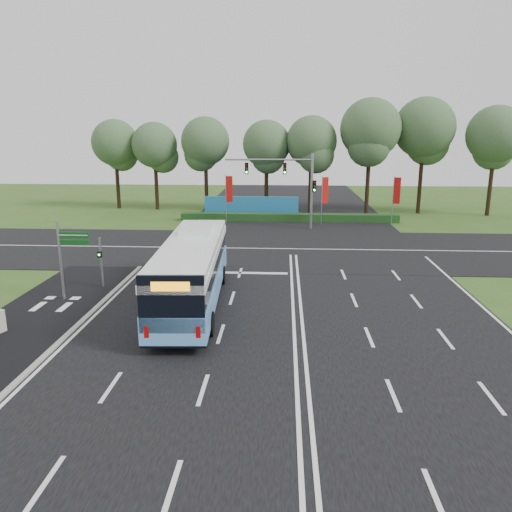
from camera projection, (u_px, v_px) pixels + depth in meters
The scene contains 15 objects.
ground at pixel (293, 300), 27.04m from camera, with size 120.00×120.00×0.00m, color #31511B.
road_main at pixel (293, 299), 27.03m from camera, with size 20.00×120.00×0.04m, color black.
road_cross at pixel (290, 249), 38.66m from camera, with size 120.00×14.00×0.05m, color black.
bike_path at pixel (42, 314), 24.80m from camera, with size 5.00×18.00×0.06m, color black.
kerb_strip at pixel (89, 315), 24.66m from camera, with size 0.25×18.00×0.12m, color gray.
city_bus at pixel (192, 271), 25.79m from camera, with size 3.38×13.08×3.72m.
pedestrian_signal at pixel (101, 261), 28.70m from camera, with size 0.24×0.40×2.99m.
street_sign at pixel (66, 251), 26.29m from camera, with size 1.71×0.13×4.38m.
banner_flag_left at pixel (228, 192), 49.10m from camera, with size 0.71×0.09×4.78m.
banner_flag_mid at pixel (324, 193), 48.13m from camera, with size 0.65×0.33×4.75m.
banner_flag_right at pixel (396, 194), 47.99m from camera, with size 0.65×0.33×4.75m.
traffic_light_gantry at pixel (292, 179), 45.76m from camera, with size 8.41×0.28×7.00m.
hedge at pixel (289, 218), 50.68m from camera, with size 22.00×1.20×0.80m, color #163312.
blue_hoarding at pixel (251, 207), 53.15m from camera, with size 10.00×0.30×2.20m, color #1E6FA6.
eucalyptus_row at pixel (315, 137), 54.59m from camera, with size 47.52×8.96×12.56m.
Camera 1 is at (-0.55, -25.73, 8.84)m, focal length 35.00 mm.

